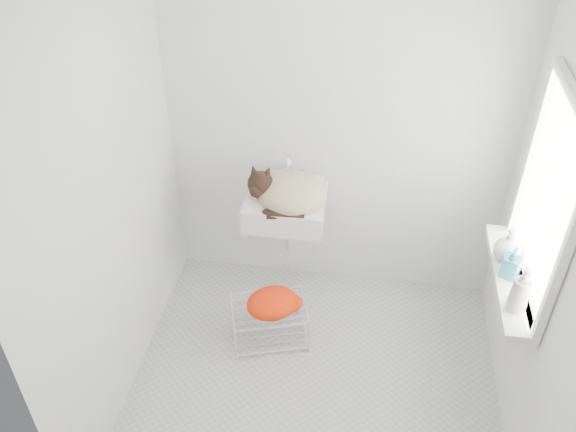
# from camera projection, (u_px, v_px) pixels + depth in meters

# --- Properties ---
(floor) EXTENTS (2.20, 2.00, 0.02)m
(floor) POSITION_uv_depth(u_px,v_px,m) (314.00, 382.00, 3.71)
(floor) COLOR #B7B7B8
(floor) RESTS_ON ground
(back_wall) EXTENTS (2.20, 0.02, 2.50)m
(back_wall) POSITION_uv_depth(u_px,v_px,m) (338.00, 124.00, 3.75)
(back_wall) COLOR silver
(back_wall) RESTS_ON ground
(right_wall) EXTENTS (0.02, 2.00, 2.50)m
(right_wall) POSITION_uv_depth(u_px,v_px,m) (555.00, 243.00, 2.82)
(right_wall) COLOR silver
(right_wall) RESTS_ON ground
(left_wall) EXTENTS (0.02, 2.00, 2.50)m
(left_wall) POSITION_uv_depth(u_px,v_px,m) (107.00, 201.00, 3.09)
(left_wall) COLOR silver
(left_wall) RESTS_ON ground
(window_glass) EXTENTS (0.01, 0.80, 1.00)m
(window_glass) POSITION_uv_depth(u_px,v_px,m) (549.00, 201.00, 2.92)
(window_glass) COLOR white
(window_glass) RESTS_ON right_wall
(window_frame) EXTENTS (0.04, 0.90, 1.10)m
(window_frame) POSITION_uv_depth(u_px,v_px,m) (546.00, 200.00, 2.92)
(window_frame) COLOR white
(window_frame) RESTS_ON right_wall
(windowsill) EXTENTS (0.16, 0.88, 0.04)m
(windowsill) POSITION_uv_depth(u_px,v_px,m) (509.00, 278.00, 3.24)
(windowsill) COLOR white
(windowsill) RESTS_ON right_wall
(sink) EXTENTS (0.50, 0.44, 0.20)m
(sink) POSITION_uv_depth(u_px,v_px,m) (286.00, 196.00, 3.82)
(sink) COLOR white
(sink) RESTS_ON back_wall
(faucet) EXTENTS (0.18, 0.13, 0.18)m
(faucet) POSITION_uv_depth(u_px,v_px,m) (290.00, 163.00, 3.88)
(faucet) COLOR silver
(faucet) RESTS_ON sink
(cat) EXTENTS (0.52, 0.46, 0.30)m
(cat) POSITION_uv_depth(u_px,v_px,m) (287.00, 193.00, 3.78)
(cat) COLOR #C8B88F
(cat) RESTS_ON sink
(wire_rack) EXTENTS (0.54, 0.45, 0.28)m
(wire_rack) POSITION_uv_depth(u_px,v_px,m) (269.00, 321.00, 3.92)
(wire_rack) COLOR silver
(wire_rack) RESTS_ON floor
(towel) EXTENTS (0.40, 0.37, 0.14)m
(towel) POSITION_uv_depth(u_px,v_px,m) (272.00, 307.00, 3.79)
(towel) COLOR #F44400
(towel) RESTS_ON wire_rack
(bottle_a) EXTENTS (0.10, 0.10, 0.22)m
(bottle_a) POSITION_uv_depth(u_px,v_px,m) (515.00, 309.00, 3.04)
(bottle_a) COLOR beige
(bottle_a) RESTS_ON windowsill
(bottle_b) EXTENTS (0.11, 0.12, 0.19)m
(bottle_b) POSITION_uv_depth(u_px,v_px,m) (508.00, 276.00, 3.23)
(bottle_b) COLOR teal
(bottle_b) RESTS_ON windowsill
(bottle_c) EXTENTS (0.20, 0.20, 0.20)m
(bottle_c) POSITION_uv_depth(u_px,v_px,m) (505.00, 259.00, 3.34)
(bottle_c) COLOR white
(bottle_c) RESTS_ON windowsill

